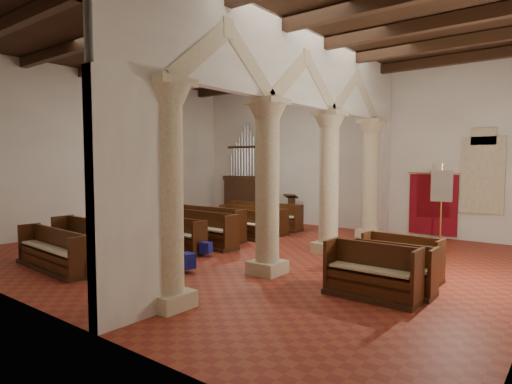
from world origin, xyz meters
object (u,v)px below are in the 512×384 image
at_px(processional_banner, 441,224).
at_px(aisle_pew_0, 371,280).
at_px(lectern, 291,212).
at_px(nave_pew_0, 53,256).
at_px(pipe_organ, 246,190).

distance_m(processional_banner, aisle_pew_0, 5.38).
xyz_separation_m(lectern, processional_banner, (6.41, -1.88, 0.28)).
relative_size(lectern, aisle_pew_0, 0.72).
bearing_deg(lectern, nave_pew_0, -101.24).
distance_m(pipe_organ, processional_banner, 9.07).
bearing_deg(processional_banner, nave_pew_0, -141.61).
bearing_deg(aisle_pew_0, pipe_organ, 141.37).
height_order(processional_banner, aisle_pew_0, processional_banner).
bearing_deg(lectern, pipe_organ, 171.37).
xyz_separation_m(nave_pew_0, aisle_pew_0, (7.04, 2.65, 0.03)).
height_order(pipe_organ, processional_banner, pipe_organ).
relative_size(pipe_organ, aisle_pew_0, 2.45).
distance_m(lectern, nave_pew_0, 9.91).
xyz_separation_m(pipe_organ, processional_banner, (8.85, -1.90, -0.55)).
relative_size(lectern, processional_banner, 0.51).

